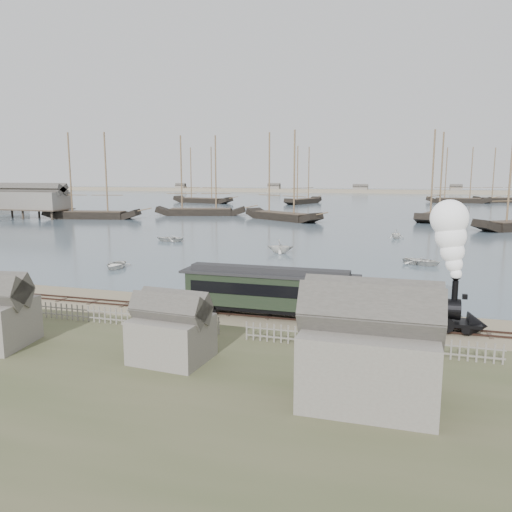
# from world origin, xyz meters

# --- Properties ---
(ground) EXTENTS (600.00, 600.00, 0.00)m
(ground) POSITION_xyz_m (0.00, 0.00, 0.00)
(ground) COLOR gray
(ground) RESTS_ON ground
(harbor_water) EXTENTS (600.00, 336.00, 0.06)m
(harbor_water) POSITION_xyz_m (0.00, 170.00, 0.03)
(harbor_water) COLOR #465864
(harbor_water) RESTS_ON ground
(rail_track) EXTENTS (120.00, 1.80, 0.16)m
(rail_track) POSITION_xyz_m (0.00, -2.00, 0.04)
(rail_track) COLOR #3C2720
(rail_track) RESTS_ON ground
(picket_fence_west) EXTENTS (19.00, 0.10, 1.20)m
(picket_fence_west) POSITION_xyz_m (-6.50, -7.00, 0.00)
(picket_fence_west) COLOR slate
(picket_fence_west) RESTS_ON ground
(picket_fence_east) EXTENTS (15.00, 0.10, 1.20)m
(picket_fence_east) POSITION_xyz_m (12.50, -7.50, 0.00)
(picket_fence_east) COLOR slate
(picket_fence_east) RESTS_ON ground
(shed_mid) EXTENTS (4.00, 3.50, 3.60)m
(shed_mid) POSITION_xyz_m (2.00, -12.00, 0.00)
(shed_mid) COLOR slate
(shed_mid) RESTS_ON ground
(shed_right) EXTENTS (6.00, 5.00, 5.10)m
(shed_right) POSITION_xyz_m (13.00, -14.00, 0.00)
(shed_right) COLOR slate
(shed_right) RESTS_ON ground
(far_spit) EXTENTS (500.00, 20.00, 1.80)m
(far_spit) POSITION_xyz_m (0.00, 250.00, 0.00)
(far_spit) COLOR tan
(far_spit) RESTS_ON ground
(locomotive) EXTENTS (6.78, 2.53, 8.45)m
(locomotive) POSITION_xyz_m (17.03, -2.00, 3.92)
(locomotive) COLOR black
(locomotive) RESTS_ON ground
(passenger_coach) EXTENTS (13.22, 2.55, 3.21)m
(passenger_coach) POSITION_xyz_m (4.94, -2.00, 2.04)
(passenger_coach) COLOR black
(passenger_coach) RESTS_ON ground
(beached_dinghy) EXTENTS (2.66, 3.60, 0.72)m
(beached_dinghy) POSITION_xyz_m (2.54, 0.69, 0.36)
(beached_dinghy) COLOR white
(beached_dinghy) RESTS_ON ground
(rowboat_0) EXTENTS (4.33, 3.48, 0.80)m
(rowboat_0) POSITION_xyz_m (-16.29, 11.30, 0.46)
(rowboat_0) COLOR white
(rowboat_0) RESTS_ON harbor_water
(rowboat_1) EXTENTS (3.21, 3.65, 1.82)m
(rowboat_1) POSITION_xyz_m (-1.30, 26.99, 0.97)
(rowboat_1) COLOR white
(rowboat_1) RESTS_ON harbor_water
(rowboat_2) EXTENTS (4.18, 3.52, 1.55)m
(rowboat_2) POSITION_xyz_m (9.68, 7.18, 0.84)
(rowboat_2) COLOR white
(rowboat_2) RESTS_ON harbor_water
(rowboat_3) EXTENTS (4.34, 5.05, 0.88)m
(rowboat_3) POSITION_xyz_m (16.44, 23.26, 0.50)
(rowboat_3) COLOR white
(rowboat_3) RESTS_ON harbor_water
(rowboat_6) EXTENTS (3.39, 4.57, 0.91)m
(rowboat_6) POSITION_xyz_m (-20.71, 33.51, 0.51)
(rowboat_6) COLOR white
(rowboat_6) RESTS_ON harbor_water
(rowboat_7) EXTENTS (3.77, 3.63, 1.53)m
(rowboat_7) POSITION_xyz_m (13.15, 47.07, 0.83)
(rowboat_7) COLOR white
(rowboat_7) RESTS_ON harbor_water
(schooner_0) EXTENTS (23.02, 9.35, 20.00)m
(schooner_0) POSITION_xyz_m (-55.97, 64.49, 10.06)
(schooner_0) COLOR black
(schooner_0) RESTS_ON harbor_water
(schooner_1) EXTENTS (23.04, 11.00, 20.00)m
(schooner_1) POSITION_xyz_m (-35.21, 80.64, 10.06)
(schooner_1) COLOR black
(schooner_1) RESTS_ON harbor_water
(schooner_2) EXTENTS (20.68, 16.06, 20.00)m
(schooner_2) POSITION_xyz_m (-12.30, 73.68, 10.06)
(schooner_2) COLOR black
(schooner_2) RESTS_ON harbor_water
(schooner_3) EXTENTS (10.49, 21.31, 20.00)m
(schooner_3) POSITION_xyz_m (21.02, 83.59, 10.06)
(schooner_3) COLOR black
(schooner_3) RESTS_ON harbor_water
(schooner_6) EXTENTS (24.20, 10.80, 20.00)m
(schooner_6) POSITION_xyz_m (-56.04, 131.68, 10.06)
(schooner_6) COLOR black
(schooner_6) RESTS_ON harbor_water
(schooner_7) EXTENTS (10.96, 19.97, 20.00)m
(schooner_7) POSITION_xyz_m (-20.09, 137.41, 10.06)
(schooner_7) COLOR black
(schooner_7) RESTS_ON harbor_water
(schooner_8) EXTENTS (22.16, 5.27, 20.00)m
(schooner_8) POSITION_xyz_m (32.75, 158.27, 10.06)
(schooner_8) COLOR black
(schooner_8) RESTS_ON harbor_water
(schooner_9) EXTENTS (22.76, 11.84, 20.00)m
(schooner_9) POSITION_xyz_m (49.35, 166.17, 10.06)
(schooner_9) COLOR black
(schooner_9) RESTS_ON harbor_water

